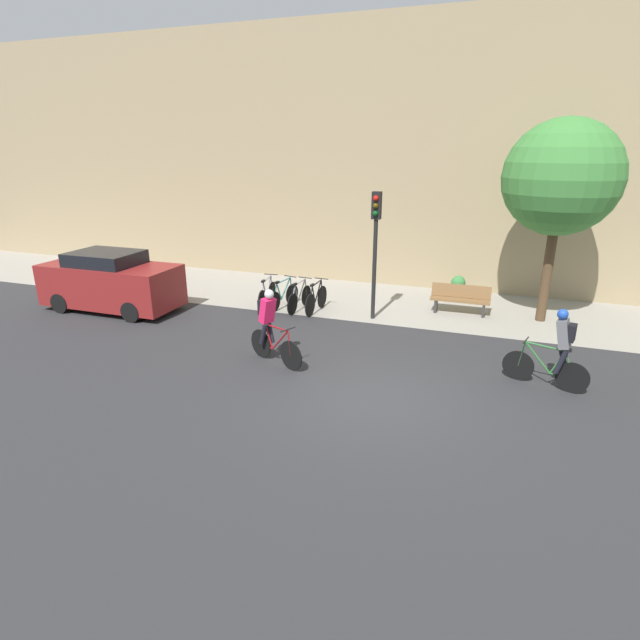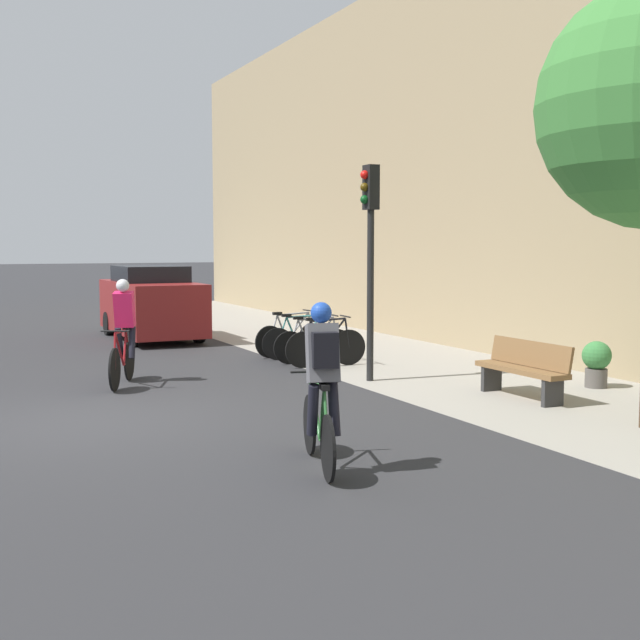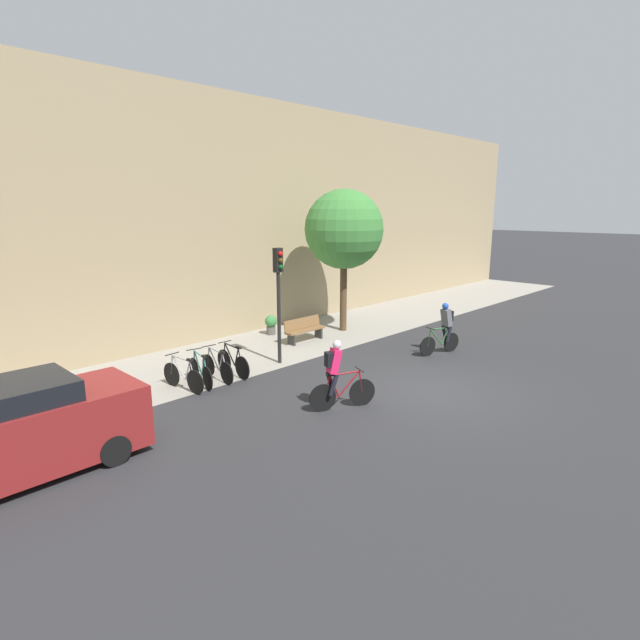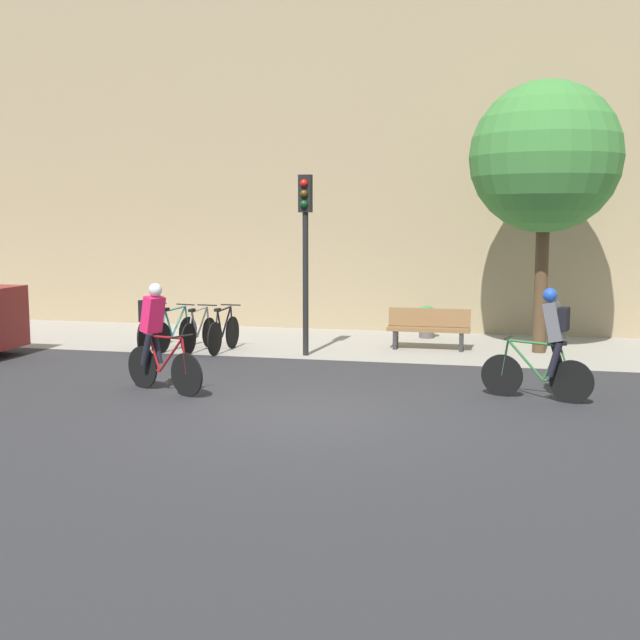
{
  "view_description": "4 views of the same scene",
  "coord_description": "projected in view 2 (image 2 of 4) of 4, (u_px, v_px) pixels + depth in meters",
  "views": [
    {
      "loc": [
        2.0,
        -9.03,
        4.89
      ],
      "look_at": [
        -1.87,
        2.02,
        0.83
      ],
      "focal_mm": 28.0,
      "sensor_mm": 36.0,
      "label": 1
    },
    {
      "loc": [
        10.88,
        -1.87,
        2.35
      ],
      "look_at": [
        -0.93,
        3.85,
        1.14
      ],
      "focal_mm": 45.0,
      "sensor_mm": 36.0,
      "label": 2
    },
    {
      "loc": [
        -11.47,
        -6.86,
        4.95
      ],
      "look_at": [
        -0.79,
        3.53,
        1.59
      ],
      "focal_mm": 28.0,
      "sensor_mm": 36.0,
      "label": 3
    },
    {
      "loc": [
        2.8,
        -11.1,
        2.84
      ],
      "look_at": [
        -0.7,
        4.08,
        0.87
      ],
      "focal_mm": 45.0,
      "sensor_mm": 36.0,
      "label": 4
    }
  ],
  "objects": [
    {
      "name": "parked_bike_1",
      "position": [
        302.0,
        340.0,
        16.64
      ],
      "size": [
        0.5,
        1.67,
        0.97
      ],
      "color": "black",
      "rests_on": "ground"
    },
    {
      "name": "potted_plant",
      "position": [
        597.0,
        362.0,
        13.31
      ],
      "size": [
        0.48,
        0.48,
        0.78
      ],
      "color": "#56514C",
      "rests_on": "ground"
    },
    {
      "name": "traffic_light_pole",
      "position": [
        370.0,
        233.0,
        13.77
      ],
      "size": [
        0.26,
        0.3,
        3.73
      ],
      "color": "black",
      "rests_on": "ground"
    },
    {
      "name": "kerb_strip",
      "position": [
        496.0,
        384.0,
        13.71
      ],
      "size": [
        44.0,
        4.5,
        0.01
      ],
      "primitive_type": "cube",
      "color": "gray",
      "rests_on": "ground"
    },
    {
      "name": "parked_bike_2",
      "position": [
        313.0,
        343.0,
        16.13
      ],
      "size": [
        0.46,
        1.7,
        0.97
      ],
      "color": "black",
      "rests_on": "ground"
    },
    {
      "name": "building_facade",
      "position": [
        615.0,
        123.0,
        14.4
      ],
      "size": [
        44.0,
        0.6,
        9.1
      ],
      "primitive_type": "cube",
      "color": "#9E8966",
      "rests_on": "ground"
    },
    {
      "name": "parked_bike_3",
      "position": [
        326.0,
        346.0,
        15.63
      ],
      "size": [
        0.46,
        1.69,
        0.99
      ],
      "color": "black",
      "rests_on": "ground"
    },
    {
      "name": "cyclist_pink",
      "position": [
        124.0,
        329.0,
        13.62
      ],
      "size": [
        1.64,
        0.8,
        1.79
      ],
      "color": "black",
      "rests_on": "ground"
    },
    {
      "name": "bench",
      "position": [
        524.0,
        368.0,
        12.38
      ],
      "size": [
        1.79,
        0.44,
        0.89
      ],
      "color": "brown",
      "rests_on": "ground"
    },
    {
      "name": "parked_bike_0",
      "position": [
        291.0,
        337.0,
        17.14
      ],
      "size": [
        0.46,
        1.72,
        0.97
      ],
      "color": "black",
      "rests_on": "ground"
    },
    {
      "name": "cyclist_grey",
      "position": [
        321.0,
        382.0,
        8.29
      ],
      "size": [
        1.72,
        0.62,
        1.78
      ],
      "color": "black",
      "rests_on": "ground"
    },
    {
      "name": "ground",
      "position": [
        93.0,
        421.0,
        10.78
      ],
      "size": [
        200.0,
        200.0,
        0.0
      ],
      "primitive_type": "plane",
      "color": "#2B2B2D"
    },
    {
      "name": "parked_car",
      "position": [
        151.0,
        304.0,
        20.29
      ],
      "size": [
        4.3,
        1.84,
        1.85
      ],
      "color": "maroon",
      "rests_on": "ground"
    }
  ]
}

